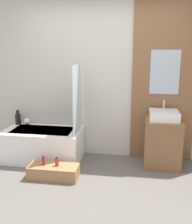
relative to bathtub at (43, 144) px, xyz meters
name	(u,v)px	position (x,y,z in m)	size (l,w,h in m)	color
ground_plane	(85,206)	(0.93, -1.19, -0.26)	(12.00, 12.00, 0.00)	#605B56
wall_tiled_back	(103,79)	(0.93, 0.39, 1.04)	(4.20, 0.06, 2.60)	beige
wall_wood_accent	(164,80)	(1.89, 0.34, 1.05)	(0.99, 0.04, 2.60)	brown
bathtub	(43,144)	(0.00, 0.00, 0.00)	(1.24, 0.68, 0.51)	white
glass_shower_screen	(77,100)	(0.59, -0.06, 0.77)	(0.01, 0.52, 1.05)	silver
wooden_step_bench	(54,172)	(0.36, -0.59, -0.16)	(0.70, 0.30, 0.19)	#997047
vanity_cabinet	(162,143)	(1.89, 0.07, 0.11)	(0.54, 0.50, 0.74)	brown
sink	(164,115)	(1.89, 0.07, 0.55)	(0.43, 0.39, 0.28)	white
vase_tall_dark	(18,118)	(-0.52, 0.24, 0.35)	(0.10, 0.10, 0.25)	black
vase_round_light	(27,121)	(-0.36, 0.23, 0.31)	(0.11, 0.11, 0.11)	white
bottle_soap_primary	(44,161)	(0.22, -0.59, -0.01)	(0.04, 0.04, 0.13)	#B21928
bottle_soap_secondary	(57,162)	(0.41, -0.59, -0.01)	(0.05, 0.05, 0.13)	red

